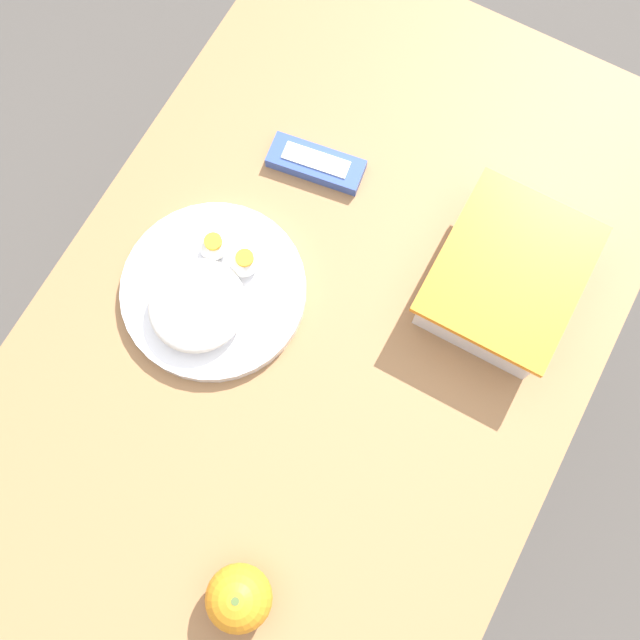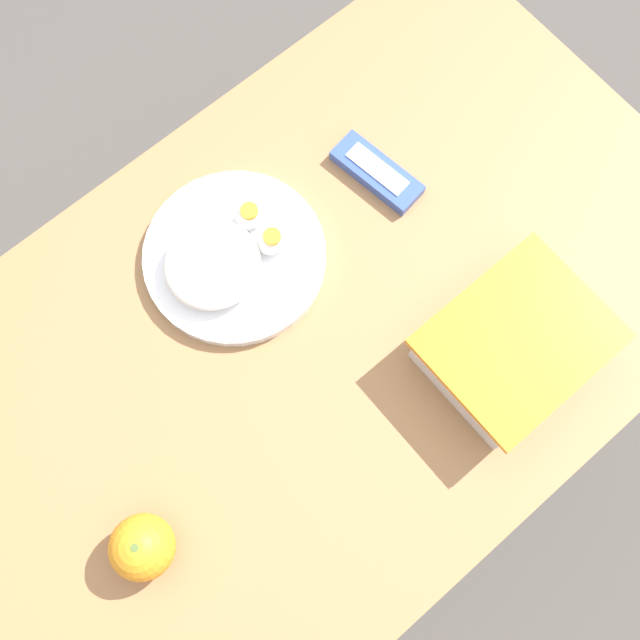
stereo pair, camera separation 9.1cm
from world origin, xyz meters
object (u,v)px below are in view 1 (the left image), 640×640
object	(u,v)px
food_container	(505,279)
orange_fruit	(239,598)
rice_plate	(209,293)
candy_bar	(316,163)

from	to	relation	value
food_container	orange_fruit	world-z (taller)	same
rice_plate	food_container	bearing A→B (deg)	120.86
food_container	candy_bar	xyz separation A→B (m)	(-0.04, -0.29, -0.02)
orange_fruit	candy_bar	world-z (taller)	orange_fruit
food_container	candy_bar	size ratio (longest dim) A/B	1.56
food_container	rice_plate	size ratio (longest dim) A/B	0.89
rice_plate	candy_bar	world-z (taller)	rice_plate
food_container	candy_bar	world-z (taller)	food_container
rice_plate	candy_bar	distance (m)	0.23
food_container	rice_plate	bearing A→B (deg)	-59.14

